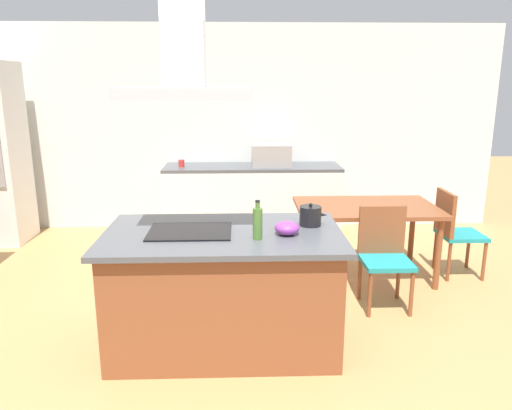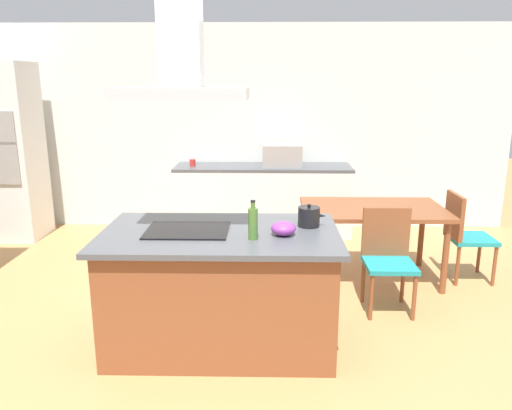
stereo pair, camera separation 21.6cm
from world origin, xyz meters
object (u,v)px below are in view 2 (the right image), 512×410
Objects in this scene: tea_kettle at (309,217)px; dining_table at (373,215)px; countertop_microwave at (282,155)px; coffee_mug_red at (193,163)px; range_hood at (181,61)px; chair_facing_island at (388,253)px; olive_oil_bottle at (253,223)px; mixing_bowl at (283,228)px; wall_oven_stack at (9,152)px; cooktop at (187,230)px; chair_at_right_end at (463,231)px.

tea_kettle is 0.16× the size of dining_table.
countertop_microwave is 5.56× the size of coffee_mug_red.
chair_facing_island is at bearing 21.77° from range_hood.
mixing_bowl is (0.22, 0.10, -0.07)m from olive_oil_bottle.
wall_oven_stack is at bearing 155.21° from chair_facing_island.
cooktop is 2.76× the size of tea_kettle.
coffee_mug_red is at bearing 5.00° from wall_oven_stack.
countertop_microwave reaches higher than coffee_mug_red.
cooktop is 2.87m from coffee_mug_red.
cooktop is at bearing -105.17° from countertop_microwave.
coffee_mug_red is 3.01m from chair_facing_island.
range_hood reaches higher than dining_table.
tea_kettle reaches higher than cooktop.
wall_oven_stack reaches higher than chair_at_right_end.
countertop_microwave is (0.08, 2.96, 0.09)m from mixing_bowl.
tea_kettle is 1.43m from dining_table.
range_hood is (2.66, -2.65, 1.00)m from wall_oven_stack.
countertop_microwave is (0.78, 2.88, 0.13)m from cooktop.
cooktop is 1.20× the size of countertop_microwave.
mixing_bowl is 1.28m from chair_facing_island.
wall_oven_stack reaches higher than coffee_mug_red.
olive_oil_bottle is at bearing -127.71° from dining_table.
wall_oven_stack reaches higher than olive_oil_bottle.
range_hood reaches higher than olive_oil_bottle.
tea_kettle is at bearing -122.29° from dining_table.
coffee_mug_red is (-0.38, 2.85, 0.04)m from cooktop.
cooktop is 0.67× the size of range_hood.
wall_oven_stack is 2.44× the size of range_hood.
range_hood reaches higher than wall_oven_stack.
mixing_bowl is 0.20× the size of chair_at_right_end.
olive_oil_bottle is 0.31× the size of chair_facing_island.
cooktop is at bearing -170.78° from tea_kettle.
chair_at_right_end is (2.94, -1.52, -0.44)m from coffee_mug_red.
chair_facing_island is (2.02, -2.19, -0.44)m from coffee_mug_red.
coffee_mug_red is 0.04× the size of wall_oven_stack.
dining_table is at bearing 57.71° from tea_kettle.
olive_oil_bottle is 2.61m from chair_at_right_end.
olive_oil_bottle reaches higher than chair_facing_island.
chair_at_right_end is (2.56, 1.32, -0.40)m from cooktop.
olive_oil_bottle reaches higher than mixing_bowl.
range_hood is at bearing 180.00° from cooktop.
mixing_bowl is at bearing -142.94° from chair_at_right_end.
cooktop is 0.67× the size of chair_at_right_end.
wall_oven_stack reaches higher than countertop_microwave.
olive_oil_bottle is at bearing -41.89° from wall_oven_stack.
chair_at_right_end reaches higher than dining_table.
wall_oven_stack is 3.88m from range_hood.
chair_at_right_end is (1.86, 1.40, -0.44)m from mixing_bowl.
wall_oven_stack is (-2.66, 2.65, 0.20)m from cooktop.
dining_table is at bearing 90.00° from chair_facing_island.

